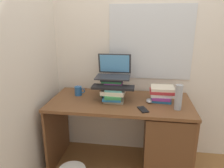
# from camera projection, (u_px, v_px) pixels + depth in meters

# --- Properties ---
(ground_plane) EXTENTS (6.00, 6.00, 0.00)m
(ground_plane) POSITION_uv_depth(u_px,v_px,m) (119.00, 164.00, 2.42)
(ground_plane) COLOR olive
(wall_back) EXTENTS (6.00, 0.06, 2.60)m
(wall_back) POSITION_uv_depth(u_px,v_px,m) (125.00, 44.00, 2.40)
(wall_back) COLOR silver
(wall_back) RESTS_ON ground
(wall_left) EXTENTS (0.05, 6.00, 2.60)m
(wall_left) POSITION_uv_depth(u_px,v_px,m) (39.00, 47.00, 2.15)
(wall_left) COLOR beige
(wall_left) RESTS_ON ground
(desk) EXTENTS (1.43, 0.69, 0.77)m
(desk) POSITION_uv_depth(u_px,v_px,m) (155.00, 135.00, 2.22)
(desk) COLOR brown
(desk) RESTS_ON ground
(book_stack_tall) EXTENTS (0.25, 0.20, 0.21)m
(book_stack_tall) POSITION_uv_depth(u_px,v_px,m) (113.00, 88.00, 2.26)
(book_stack_tall) COLOR black
(book_stack_tall) RESTS_ON desk
(book_stack_keyboard_riser) EXTENTS (0.24, 0.19, 0.14)m
(book_stack_keyboard_riser) POSITION_uv_depth(u_px,v_px,m) (113.00, 95.00, 2.14)
(book_stack_keyboard_riser) COLOR gray
(book_stack_keyboard_riser) RESTS_ON desk
(book_stack_side) EXTENTS (0.24, 0.20, 0.15)m
(book_stack_side) POSITION_uv_depth(u_px,v_px,m) (162.00, 94.00, 2.16)
(book_stack_side) COLOR #2672B2
(book_stack_side) RESTS_ON desk
(laptop) EXTENTS (0.35, 0.28, 0.23)m
(laptop) POSITION_uv_depth(u_px,v_px,m) (114.00, 71.00, 2.26)
(laptop) COLOR #2D2D33
(laptop) RESTS_ON book_stack_tall
(keyboard) EXTENTS (0.42, 0.14, 0.02)m
(keyboard) POSITION_uv_depth(u_px,v_px,m) (113.00, 87.00, 2.12)
(keyboard) COLOR black
(keyboard) RESTS_ON book_stack_keyboard_riser
(computer_mouse) EXTENTS (0.06, 0.10, 0.04)m
(computer_mouse) POSITION_uv_depth(u_px,v_px,m) (149.00, 101.00, 2.14)
(computer_mouse) COLOR #A5A8AD
(computer_mouse) RESTS_ON desk
(mug) EXTENTS (0.12, 0.08, 0.10)m
(mug) POSITION_uv_depth(u_px,v_px,m) (78.00, 91.00, 2.33)
(mug) COLOR #265999
(mug) RESTS_ON desk
(water_bottle) EXTENTS (0.07, 0.07, 0.24)m
(water_bottle) POSITION_uv_depth(u_px,v_px,m) (178.00, 97.00, 1.95)
(water_bottle) COLOR #999EA5
(water_bottle) RESTS_ON desk
(cell_phone) EXTENTS (0.11, 0.15, 0.01)m
(cell_phone) POSITION_uv_depth(u_px,v_px,m) (143.00, 109.00, 1.97)
(cell_phone) COLOR black
(cell_phone) RESTS_ON desk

